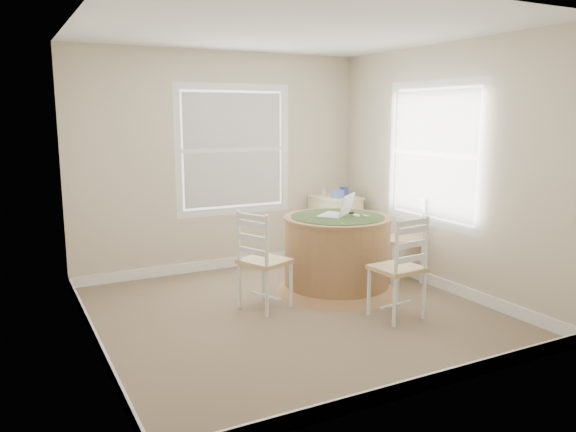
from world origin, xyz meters
TOP-DOWN VIEW (x-y plane):
  - room at (0.17, 0.16)m, footprint 3.64×3.64m
  - round_table at (0.74, 0.38)m, footprint 1.31×1.31m
  - chair_left at (-0.16, 0.25)m, footprint 0.53×0.54m
  - chair_near at (0.81, -0.55)m, footprint 0.45×0.44m
  - chair_right at (1.64, 0.40)m, footprint 0.52×0.53m
  - laptop at (0.76, 0.43)m, footprint 0.47×0.46m
  - mouse at (0.92, 0.29)m, footprint 0.07×0.10m
  - phone at (1.02, 0.27)m, footprint 0.05×0.09m
  - keys at (0.96, 0.45)m, footprint 0.06×0.05m
  - corner_chest at (1.44, 1.52)m, footprint 0.53×0.67m
  - tissue_box at (1.39, 1.38)m, footprint 0.13×0.13m
  - box_yellow at (1.52, 1.55)m, footprint 0.16×0.12m
  - box_blue at (1.53, 1.45)m, footprint 0.09×0.09m
  - cup_cream at (1.34, 1.66)m, footprint 0.07×0.07m

SIDE VIEW (x-z plane):
  - corner_chest at x=1.44m, z-range 0.00..0.83m
  - round_table at x=0.74m, z-range 0.03..0.85m
  - chair_left at x=-0.16m, z-range 0.00..0.95m
  - chair_near at x=0.81m, z-range 0.00..0.95m
  - chair_right at x=1.64m, z-range 0.00..0.95m
  - phone at x=1.02m, z-range 0.80..0.82m
  - keys at x=0.96m, z-range 0.80..0.83m
  - mouse at x=0.92m, z-range 0.80..0.84m
  - laptop at x=0.76m, z-range 0.72..0.97m
  - box_yellow at x=1.52m, z-range 0.83..0.89m
  - cup_cream at x=1.34m, z-range 0.83..0.92m
  - tissue_box at x=1.39m, z-range 0.83..0.93m
  - box_blue at x=1.53m, z-range 0.83..0.95m
  - room at x=0.17m, z-range -0.02..2.62m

